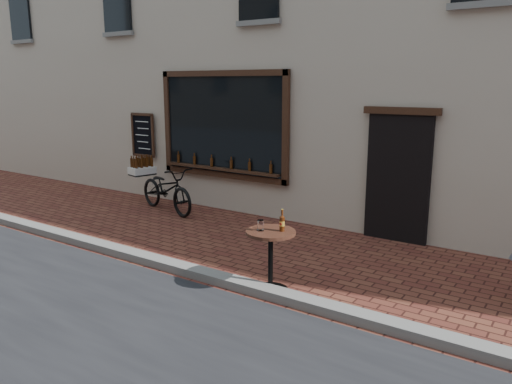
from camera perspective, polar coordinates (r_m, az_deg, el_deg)
The scene contains 4 objects.
ground at distance 7.25m, azimuth -8.64°, elevation -9.76°, with size 90.00×90.00×0.00m, color #53231B.
kerb at distance 7.36m, azimuth -7.59°, elevation -8.86°, with size 90.00×0.25×0.12m, color slate.
cargo_bicycle at distance 10.86m, azimuth -10.29°, elevation 0.40°, with size 2.24×1.12×1.05m.
bistro_table at distance 6.55m, azimuth 1.70°, elevation -6.45°, with size 0.65×0.65×1.12m.
Camera 1 is at (4.63, -4.88, 2.71)m, focal length 35.00 mm.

